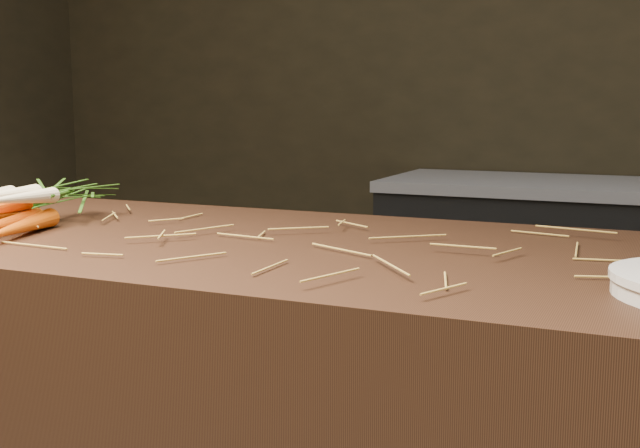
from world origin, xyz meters
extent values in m
cube|color=black|center=(0.00, 2.50, 1.40)|extent=(5.00, 0.04, 2.80)
cube|color=black|center=(0.30, 2.18, 0.40)|extent=(1.80, 0.60, 0.80)
cone|color=#D34004|center=(-0.60, 0.14, 0.92)|extent=(0.11, 0.27, 0.03)
cone|color=beige|center=(-0.60, 0.15, 0.97)|extent=(0.08, 0.25, 0.04)
ellipsoid|color=#376316|center=(-0.68, 0.36, 0.95)|extent=(0.21, 0.26, 0.09)
camera|label=1|loc=(0.40, -0.85, 1.12)|focal=45.00mm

